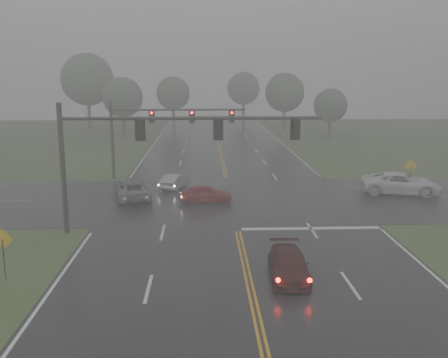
{
  "coord_description": "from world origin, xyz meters",
  "views": [
    {
      "loc": [
        -2.01,
        -14.6,
        9.26
      ],
      "look_at": [
        -0.75,
        16.0,
        2.83
      ],
      "focal_mm": 40.0,
      "sensor_mm": 36.0,
      "label": 1
    }
  ],
  "objects_px": {
    "signal_gantry_far": "(153,124)",
    "car_grey": "(133,199)",
    "sedan_silver": "(175,188)",
    "pickup_white": "(400,194)",
    "signal_gantry_near": "(144,142)",
    "sedan_maroon": "(288,277)",
    "sedan_red": "(206,203)"
  },
  "relations": [
    {
      "from": "signal_gantry_near",
      "to": "signal_gantry_far",
      "type": "height_order",
      "value": "signal_gantry_near"
    },
    {
      "from": "sedan_silver",
      "to": "pickup_white",
      "type": "bearing_deg",
      "value": -169.08
    },
    {
      "from": "sedan_red",
      "to": "signal_gantry_near",
      "type": "bearing_deg",
      "value": 148.29
    },
    {
      "from": "sedan_red",
      "to": "sedan_silver",
      "type": "bearing_deg",
      "value": 23.78
    },
    {
      "from": "sedan_maroon",
      "to": "car_grey",
      "type": "distance_m",
      "value": 17.91
    },
    {
      "from": "sedan_silver",
      "to": "signal_gantry_near",
      "type": "distance_m",
      "value": 12.85
    },
    {
      "from": "sedan_silver",
      "to": "car_grey",
      "type": "bearing_deg",
      "value": 68.23
    },
    {
      "from": "signal_gantry_far",
      "to": "car_grey",
      "type": "bearing_deg",
      "value": -96.71
    },
    {
      "from": "signal_gantry_near",
      "to": "signal_gantry_far",
      "type": "bearing_deg",
      "value": 93.81
    },
    {
      "from": "sedan_red",
      "to": "signal_gantry_near",
      "type": "xyz_separation_m",
      "value": [
        -3.56,
        -6.82,
        5.45
      ]
    },
    {
      "from": "sedan_red",
      "to": "sedan_silver",
      "type": "height_order",
      "value": "sedan_red"
    },
    {
      "from": "pickup_white",
      "to": "sedan_silver",
      "type": "bearing_deg",
      "value": 94.05
    },
    {
      "from": "sedan_silver",
      "to": "signal_gantry_far",
      "type": "distance_m",
      "value": 6.93
    },
    {
      "from": "sedan_maroon",
      "to": "signal_gantry_near",
      "type": "bearing_deg",
      "value": 138.73
    },
    {
      "from": "pickup_white",
      "to": "sedan_maroon",
      "type": "bearing_deg",
      "value": 156.59
    },
    {
      "from": "pickup_white",
      "to": "signal_gantry_near",
      "type": "relative_size",
      "value": 0.4
    },
    {
      "from": "car_grey",
      "to": "signal_gantry_near",
      "type": "height_order",
      "value": "signal_gantry_near"
    },
    {
      "from": "sedan_maroon",
      "to": "signal_gantry_far",
      "type": "height_order",
      "value": "signal_gantry_far"
    },
    {
      "from": "sedan_maroon",
      "to": "sedan_red",
      "type": "height_order",
      "value": "sedan_red"
    },
    {
      "from": "car_grey",
      "to": "pickup_white",
      "type": "height_order",
      "value": "pickup_white"
    },
    {
      "from": "sedan_maroon",
      "to": "pickup_white",
      "type": "bearing_deg",
      "value": 57.46
    },
    {
      "from": "sedan_red",
      "to": "signal_gantry_far",
      "type": "distance_m",
      "value": 11.41
    },
    {
      "from": "sedan_red",
      "to": "sedan_maroon",
      "type": "bearing_deg",
      "value": -169.13
    },
    {
      "from": "sedan_maroon",
      "to": "signal_gantry_near",
      "type": "relative_size",
      "value": 0.28
    },
    {
      "from": "car_grey",
      "to": "signal_gantry_near",
      "type": "xyz_separation_m",
      "value": [
        1.99,
        -8.12,
        5.45
      ]
    },
    {
      "from": "car_grey",
      "to": "signal_gantry_near",
      "type": "bearing_deg",
      "value": 90.58
    },
    {
      "from": "sedan_red",
      "to": "sedan_silver",
      "type": "xyz_separation_m",
      "value": [
        -2.53,
        4.78,
        0.0
      ]
    },
    {
      "from": "sedan_maroon",
      "to": "sedan_red",
      "type": "distance_m",
      "value": 14.5
    },
    {
      "from": "sedan_maroon",
      "to": "car_grey",
      "type": "relative_size",
      "value": 0.82
    },
    {
      "from": "sedan_red",
      "to": "signal_gantry_far",
      "type": "height_order",
      "value": "signal_gantry_far"
    },
    {
      "from": "sedan_silver",
      "to": "car_grey",
      "type": "relative_size",
      "value": 0.72
    },
    {
      "from": "sedan_silver",
      "to": "pickup_white",
      "type": "height_order",
      "value": "pickup_white"
    }
  ]
}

